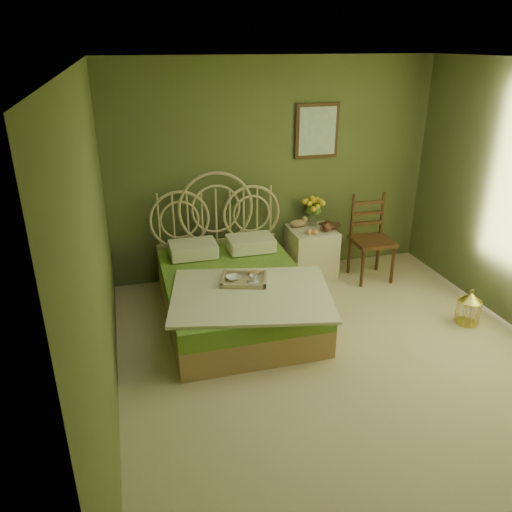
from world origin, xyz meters
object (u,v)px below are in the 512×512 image
object	(u,v)px
chair	(370,232)
birdcage	(469,308)
bed	(235,291)
nightstand	(311,246)

from	to	relation	value
chair	birdcage	world-z (taller)	chair
bed	nightstand	size ratio (longest dim) A/B	2.12
bed	chair	xyz separation A→B (m)	(1.83, 0.55, 0.28)
bed	chair	size ratio (longest dim) A/B	2.09
nightstand	chair	xyz separation A→B (m)	(0.66, -0.25, 0.21)
nightstand	birdcage	size ratio (longest dim) A/B	2.93
chair	nightstand	bearing A→B (deg)	161.31
bed	nightstand	distance (m)	1.42
nightstand	birdcage	distance (m)	1.97
bed	birdcage	distance (m)	2.45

